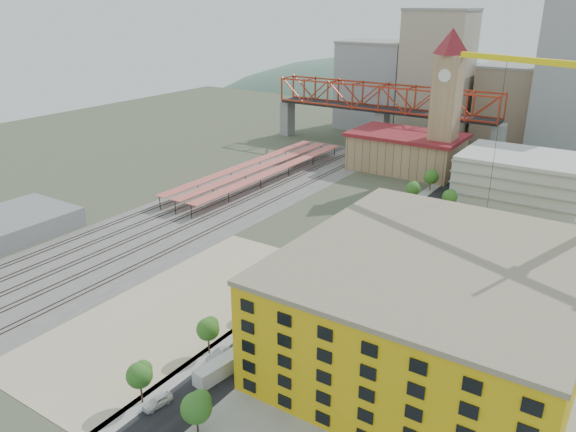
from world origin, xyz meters
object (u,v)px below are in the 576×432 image
Objects in this scene: site_trailer_b at (282,319)px; site_trailer_c at (305,301)px; construction_building at (435,307)px; site_trailer_d at (351,265)px; site_trailer_a at (221,367)px; car_0 at (157,402)px; clock_tower at (447,91)px.

site_trailer_b is 0.99× the size of site_trailer_c.
construction_building is at bearing 16.62° from site_trailer_b.
site_trailer_c is 1.10× the size of site_trailer_d.
site_trailer_a is 44.30m from site_trailer_d.
site_trailer_b reaches higher than car_0.
site_trailer_d is (0.00, 44.30, -0.06)m from site_trailer_a.
car_0 is at bearing -92.54° from site_trailer_b.
site_trailer_d is 55.42m from car_0.
clock_tower reaches higher than site_trailer_c.
clock_tower reaches higher than site_trailer_d.
car_0 is (-3.00, -55.34, -0.49)m from site_trailer_d.
site_trailer_b is at bearing -166.90° from construction_building.
site_trailer_b is (0.00, 17.24, 0.06)m from site_trailer_a.
site_trailer_b is at bearing -85.69° from clock_tower.
clock_tower is 107.36m from construction_building.
car_0 is (5.00, -134.32, -27.89)m from clock_tower.
clock_tower is 1.03× the size of construction_building.
site_trailer_b is at bearing -108.89° from site_trailer_d.
site_trailer_d is (0.00, 27.06, -0.12)m from site_trailer_b.
car_0 is at bearing -96.99° from site_trailer_a.
clock_tower reaches higher than site_trailer_a.
construction_building is at bearing 59.22° from car_0.
site_trailer_c is at bearing 93.52° from site_trailer_b.
site_trailer_b reaches higher than site_trailer_d.
car_0 is at bearing -111.99° from site_trailer_d.
clock_tower is at bearing 99.28° from site_trailer_c.
site_trailer_c is at bearing -108.89° from site_trailer_d.
construction_building is 5.11× the size of site_trailer_a.
site_trailer_d is (8.00, -78.98, -27.40)m from clock_tower.
site_trailer_d is 2.00× the size of car_0.
site_trailer_d is at bearing 141.06° from construction_building.
clock_tower reaches higher than construction_building.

